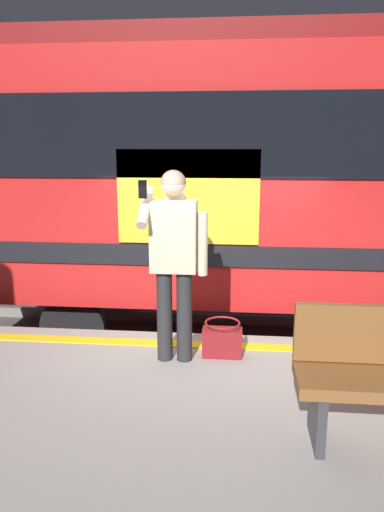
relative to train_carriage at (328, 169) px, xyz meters
name	(u,v)px	position (x,y,z in m)	size (l,w,h in m)	color
ground_plane	(206,412)	(1.48, 1.97, -2.51)	(25.57, 25.57, 0.00)	#4C4742
safety_line	(205,345)	(1.48, 2.27, -1.61)	(16.71, 0.16, 0.01)	yellow
track_rail_near	(213,356)	(1.48, 0.71, -2.43)	(22.16, 0.08, 0.16)	slate
track_rail_far	(218,319)	(1.48, -0.72, -2.43)	(22.16, 0.08, 0.16)	slate
train_carriage	(328,169)	(0.00, 0.00, 0.00)	(9.94, 2.85, 3.96)	red
passenger	(174,251)	(1.73, 2.60, -0.60)	(0.57, 0.55, 1.72)	#262628
handbag	(222,340)	(1.30, 2.50, -1.46)	(0.37, 0.33, 0.34)	maroon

